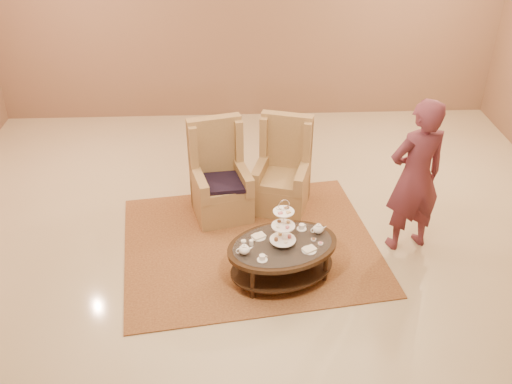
{
  "coord_description": "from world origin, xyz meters",
  "views": [
    {
      "loc": [
        -0.27,
        -4.87,
        4.02
      ],
      "look_at": [
        -0.04,
        0.2,
        0.83
      ],
      "focal_mm": 40.0,
      "sensor_mm": 36.0,
      "label": 1
    }
  ],
  "objects_px": {
    "armchair_right": "(283,177)",
    "armchair_left": "(220,183)",
    "person": "(415,177)",
    "tea_table": "(282,250)"
  },
  "relations": [
    {
      "from": "armchair_right",
      "to": "armchair_left",
      "type": "bearing_deg",
      "value": -153.23
    },
    {
      "from": "armchair_right",
      "to": "person",
      "type": "height_order",
      "value": "person"
    },
    {
      "from": "armchair_right",
      "to": "person",
      "type": "bearing_deg",
      "value": -17.77
    },
    {
      "from": "armchair_left",
      "to": "tea_table",
      "type": "bearing_deg",
      "value": -77.22
    },
    {
      "from": "armchair_right",
      "to": "tea_table",
      "type": "bearing_deg",
      "value": -78.38
    },
    {
      "from": "person",
      "to": "armchair_left",
      "type": "bearing_deg",
      "value": -34.58
    },
    {
      "from": "person",
      "to": "tea_table",
      "type": "bearing_deg",
      "value": 4.78
    },
    {
      "from": "tea_table",
      "to": "armchair_right",
      "type": "bearing_deg",
      "value": 67.66
    },
    {
      "from": "armchair_left",
      "to": "armchair_right",
      "type": "distance_m",
      "value": 0.8
    },
    {
      "from": "armchair_left",
      "to": "person",
      "type": "bearing_deg",
      "value": -34.44
    }
  ]
}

